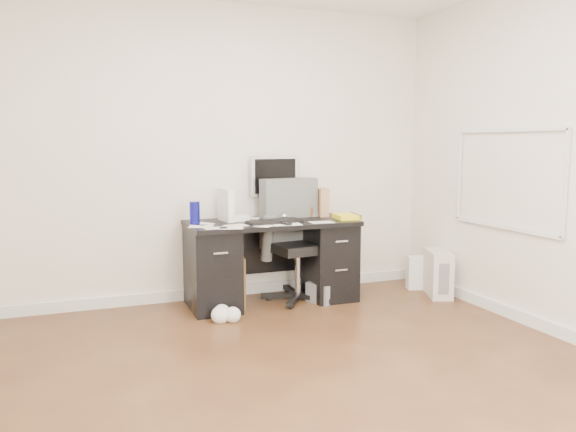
% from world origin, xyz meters
% --- Properties ---
extents(ground, '(4.00, 4.00, 0.00)m').
position_xyz_m(ground, '(0.00, 0.00, 0.00)').
color(ground, '#442415').
rests_on(ground, ground).
extents(room_shell, '(4.02, 4.02, 2.71)m').
position_xyz_m(room_shell, '(0.03, 0.03, 1.66)').
color(room_shell, beige).
rests_on(room_shell, ground).
extents(desk, '(1.50, 0.70, 0.75)m').
position_xyz_m(desk, '(0.30, 1.65, 0.40)').
color(desk, black).
rests_on(desk, ground).
extents(loose_papers, '(1.10, 0.60, 0.00)m').
position_xyz_m(loose_papers, '(0.10, 1.60, 0.75)').
color(loose_papers, white).
rests_on(loose_papers, desk).
extents(lcd_monitor, '(0.48, 0.29, 0.59)m').
position_xyz_m(lcd_monitor, '(0.42, 1.91, 1.04)').
color(lcd_monitor, silver).
rests_on(lcd_monitor, desk).
extents(keyboard, '(0.51, 0.24, 0.03)m').
position_xyz_m(keyboard, '(0.28, 1.50, 0.76)').
color(keyboard, black).
rests_on(keyboard, desk).
extents(computer_mouse, '(0.08, 0.08, 0.06)m').
position_xyz_m(computer_mouse, '(0.42, 1.66, 0.78)').
color(computer_mouse, silver).
rests_on(computer_mouse, desk).
extents(travel_mug, '(0.10, 0.10, 0.20)m').
position_xyz_m(travel_mug, '(-0.39, 1.66, 0.85)').
color(travel_mug, navy).
rests_on(travel_mug, desk).
extents(white_binder, '(0.15, 0.27, 0.29)m').
position_xyz_m(white_binder, '(-0.09, 1.77, 0.90)').
color(white_binder, white).
rests_on(white_binder, desk).
extents(magazine_file, '(0.15, 0.24, 0.26)m').
position_xyz_m(magazine_file, '(0.87, 1.81, 0.88)').
color(magazine_file, '#A1754E').
rests_on(magazine_file, desk).
extents(pen_cup, '(0.12, 0.12, 0.22)m').
position_xyz_m(pen_cup, '(0.76, 1.81, 0.86)').
color(pen_cup, brown).
rests_on(pen_cup, desk).
extents(yellow_book, '(0.22, 0.26, 0.04)m').
position_xyz_m(yellow_book, '(0.99, 1.53, 0.77)').
color(yellow_book, yellow).
rests_on(yellow_book, desk).
extents(paper_remote, '(0.27, 0.23, 0.02)m').
position_xyz_m(paper_remote, '(0.35, 1.39, 0.76)').
color(paper_remote, white).
rests_on(paper_remote, desk).
extents(office_chair, '(0.72, 0.72, 1.12)m').
position_xyz_m(office_chair, '(0.56, 1.63, 0.56)').
color(office_chair, '#515451').
rests_on(office_chair, ground).
extents(pc_tower, '(0.34, 0.47, 0.43)m').
position_xyz_m(pc_tower, '(1.85, 1.30, 0.22)').
color(pc_tower, beige).
rests_on(pc_tower, ground).
extents(shopping_bag, '(0.28, 0.24, 0.33)m').
position_xyz_m(shopping_bag, '(1.83, 1.57, 0.16)').
color(shopping_bag, white).
rests_on(shopping_bag, ground).
extents(wicker_basket, '(0.52, 0.52, 0.46)m').
position_xyz_m(wicker_basket, '(-0.19, 1.72, 0.23)').
color(wicker_basket, '#483215').
rests_on(wicker_basket, ground).
extents(desk_printer, '(0.38, 0.35, 0.18)m').
position_xyz_m(desk_printer, '(0.78, 1.50, 0.09)').
color(desk_printer, slate).
rests_on(desk_printer, ground).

